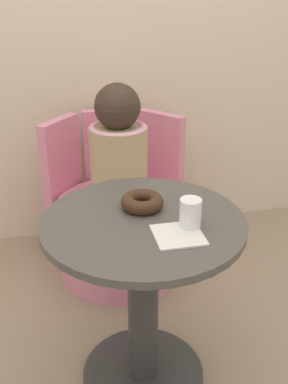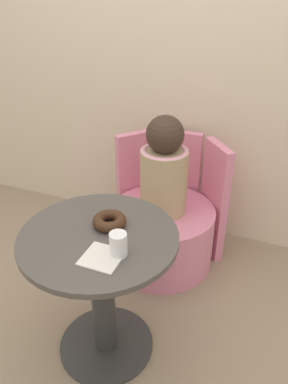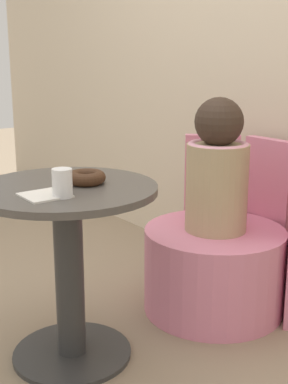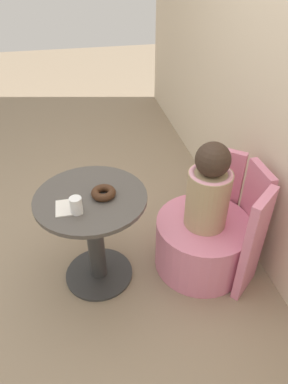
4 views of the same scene
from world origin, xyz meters
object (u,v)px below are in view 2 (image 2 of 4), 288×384
round_table (102,278)px  child_figure (164,169)px  cup (118,244)px  donut (109,221)px  tub_chair (162,236)px

round_table → child_figure: bearing=86.8°
round_table → child_figure: (0.04, 0.69, 0.20)m
cup → round_table: bearing=147.5°
round_table → cup: 0.31m
child_figure → donut: bearing=-92.3°
tub_chair → donut: (-0.02, -0.62, 0.50)m
round_table → donut: 0.26m
donut → cup: (0.11, -0.15, 0.02)m
round_table → cup: size_ratio=7.07×
child_figure → cup: size_ratio=6.04×
tub_chair → cup: bearing=-83.5°
round_table → cup: cup is taller
child_figure → cup: bearing=-83.5°
round_table → donut: size_ratio=4.76×
round_table → child_figure: size_ratio=1.17×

